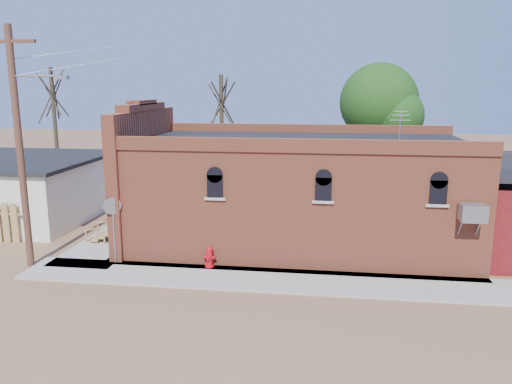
# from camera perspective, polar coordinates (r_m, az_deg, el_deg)

# --- Properties ---
(ground) EXTENTS (120.00, 120.00, 0.00)m
(ground) POSITION_cam_1_polar(r_m,az_deg,el_deg) (17.51, -2.67, -11.02)
(ground) COLOR brown
(ground) RESTS_ON ground
(sidewalk_south) EXTENTS (19.00, 2.20, 0.08)m
(sidewalk_south) POSITION_cam_1_polar(r_m,az_deg,el_deg) (18.13, 2.59, -10.05)
(sidewalk_south) COLOR #9E9991
(sidewalk_south) RESTS_ON ground
(sidewalk_west) EXTENTS (2.60, 10.00, 0.08)m
(sidewalk_west) POSITION_cam_1_polar(r_m,az_deg,el_deg) (24.68, -14.67, -4.40)
(sidewalk_west) COLOR #9E9991
(sidewalk_west) RESTS_ON ground
(brick_bar) EXTENTS (16.40, 7.97, 6.30)m
(brick_bar) POSITION_cam_1_polar(r_m,az_deg,el_deg) (21.84, 4.12, 0.08)
(brick_bar) COLOR #B45537
(brick_bar) RESTS_ON ground
(utility_pole) EXTENTS (3.12, 0.26, 9.00)m
(utility_pole) POSITION_cam_1_polar(r_m,az_deg,el_deg) (20.45, -25.31, 5.04)
(utility_pole) COLOR #4E2E1F
(utility_pole) RESTS_ON ground
(tree_bare_near) EXTENTS (2.80, 2.80, 7.65)m
(tree_bare_near) POSITION_cam_1_polar(r_m,az_deg,el_deg) (29.46, -3.99, 10.27)
(tree_bare_near) COLOR #3F3324
(tree_bare_near) RESTS_ON ground
(tree_bare_far) EXTENTS (2.80, 2.80, 8.16)m
(tree_bare_far) POSITION_cam_1_polar(r_m,az_deg,el_deg) (34.33, -22.24, 10.33)
(tree_bare_far) COLOR #3F3324
(tree_bare_far) RESTS_ON ground
(tree_leafy) EXTENTS (4.40, 4.40, 8.15)m
(tree_leafy) POSITION_cam_1_polar(r_m,az_deg,el_deg) (29.51, 13.87, 9.90)
(tree_leafy) COLOR #3F3324
(tree_leafy) RESTS_ON ground
(fire_hydrant) EXTENTS (0.48, 0.46, 0.82)m
(fire_hydrant) POSITION_cam_1_polar(r_m,az_deg,el_deg) (19.21, -5.35, -7.38)
(fire_hydrant) COLOR red
(fire_hydrant) RESTS_ON sidewalk_south
(stop_sign) EXTENTS (0.63, 0.43, 2.64)m
(stop_sign) POSITION_cam_1_polar(r_m,az_deg,el_deg) (19.90, -16.05, -2.24)
(stop_sign) COLOR gray
(stop_sign) RESTS_ON sidewalk_south
(trash_barrel) EXTENTS (0.66, 0.66, 0.84)m
(trash_barrel) POSITION_cam_1_polar(r_m,az_deg,el_deg) (23.90, -12.81, -3.69)
(trash_barrel) COLOR navy
(trash_barrel) RESTS_ON sidewalk_west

